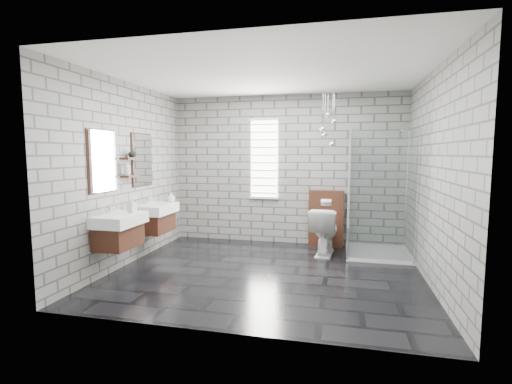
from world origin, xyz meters
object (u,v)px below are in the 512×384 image
(vanity_right, at_px, (154,210))
(cistern_panel, at_px, (326,218))
(toilet, at_px, (325,231))
(shower_enclosure, at_px, (373,226))
(vanity_left, at_px, (117,221))

(vanity_right, distance_m, cistern_panel, 2.97)
(toilet, bearing_deg, shower_enclosure, -172.93)
(vanity_right, bearing_deg, shower_enclosure, 13.05)
(vanity_right, xyz_separation_m, cistern_panel, (2.65, 1.31, -0.26))
(cistern_panel, bearing_deg, vanity_right, -153.77)
(vanity_right, bearing_deg, cistern_panel, 26.23)
(vanity_right, relative_size, cistern_panel, 1.57)
(vanity_left, bearing_deg, cistern_panel, 41.00)
(vanity_left, xyz_separation_m, shower_enclosure, (3.41, 1.79, -0.25))
(vanity_left, relative_size, vanity_right, 1.00)
(cistern_panel, distance_m, toilet, 0.55)
(shower_enclosure, bearing_deg, vanity_right, -166.95)
(toilet, bearing_deg, vanity_right, 21.92)
(vanity_left, distance_m, shower_enclosure, 3.86)
(toilet, bearing_deg, cistern_panel, -84.30)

